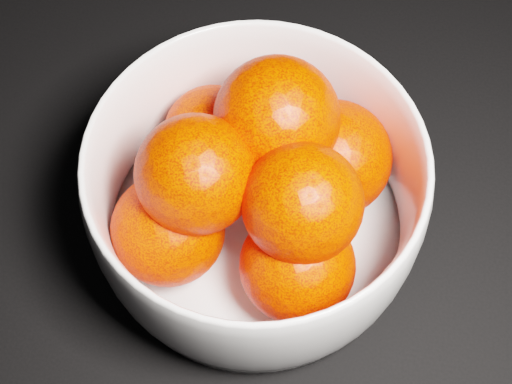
# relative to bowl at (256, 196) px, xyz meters

# --- Properties ---
(bowl) EXTENTS (0.22, 0.22, 0.11)m
(bowl) POSITION_rel_bowl_xyz_m (0.00, 0.00, 0.00)
(bowl) COLOR silver
(bowl) RESTS_ON ground
(orange_pile) EXTENTS (0.18, 0.16, 0.12)m
(orange_pile) POSITION_rel_bowl_xyz_m (0.00, 0.00, 0.01)
(orange_pile) COLOR #FF2200
(orange_pile) RESTS_ON bowl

